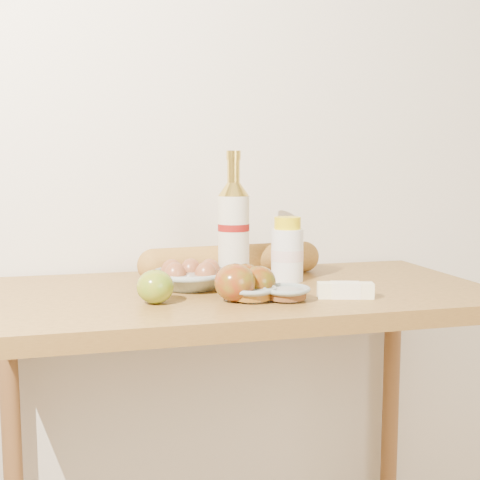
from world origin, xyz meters
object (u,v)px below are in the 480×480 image
egg_bowl (191,277)px  baguette (232,261)px  table (237,339)px  bourbon_bottle (234,228)px  cream_bottle (287,251)px

egg_bowl → baguette: baguette is taller
table → bourbon_bottle: bourbon_bottle is taller
egg_bowl → baguette: (0.13, 0.13, 0.01)m
bourbon_bottle → egg_bowl: size_ratio=1.48×
bourbon_bottle → cream_bottle: size_ratio=2.02×
cream_bottle → table: bearing=-151.7°
bourbon_bottle → cream_bottle: 0.15m
bourbon_bottle → baguette: (0.01, 0.05, -0.09)m
table → cream_bottle: bearing=25.2°
table → baguette: 0.23m
cream_bottle → bourbon_bottle: bearing=166.0°
cream_bottle → baguette: cream_bottle is taller
cream_bottle → egg_bowl: cream_bottle is taller
table → egg_bowl: (-0.11, 0.03, 0.15)m
bourbon_bottle → egg_bowl: bourbon_bottle is taller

